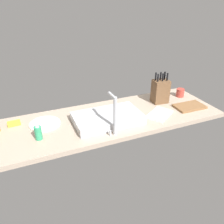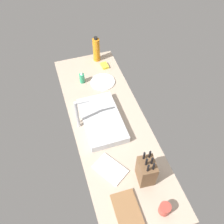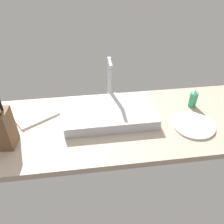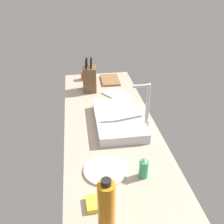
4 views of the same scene
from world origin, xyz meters
The scene contains 6 objects.
countertop_slab centered at (0.00, 0.00, 1.75)cm, with size 180.81×59.60×3.50cm, color tan.
sink_basin centered at (2.61, 5.53, 6.55)cm, with size 50.63×29.89×6.10cm, color #B7BABF.
faucet centered at (4.83, 23.17, 19.49)cm, with size 5.50×11.46×28.11cm.
soap_bottle centered at (53.46, 9.48, 8.70)cm, with size 4.75×4.75×12.18cm.
dinner_plate centered at (47.08, -8.47, 4.10)cm, with size 22.55×22.55×1.20cm, color white.
dish_towel centered at (-39.52, 11.78, 4.10)cm, with size 22.73×14.18×1.20cm, color white.
Camera 3 is at (-9.86, -97.36, 87.17)cm, focal length 37.09 mm.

